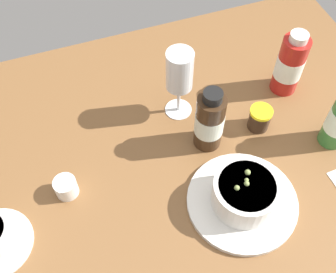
{
  "coord_description": "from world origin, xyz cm",
  "views": [
    {
      "loc": [
        -20.24,
        -44.96,
        76.34
      ],
      "look_at": [
        -3.69,
        1.76,
        5.38
      ],
      "focal_mm": 44.03,
      "sensor_mm": 36.0,
      "label": 1
    }
  ],
  "objects_px": {
    "creamer_jug": "(66,187)",
    "jam_jar": "(260,118)",
    "porridge_bowl": "(244,195)",
    "sauce_bottle_brown": "(210,121)",
    "wine_glass": "(179,73)",
    "sauce_bottle_red": "(290,65)"
  },
  "relations": [
    {
      "from": "sauce_bottle_red",
      "to": "jam_jar",
      "type": "bearing_deg",
      "value": -142.18
    },
    {
      "from": "creamer_jug",
      "to": "wine_glass",
      "type": "height_order",
      "value": "wine_glass"
    },
    {
      "from": "jam_jar",
      "to": "sauce_bottle_brown",
      "type": "height_order",
      "value": "sauce_bottle_brown"
    },
    {
      "from": "creamer_jug",
      "to": "jam_jar",
      "type": "xyz_separation_m",
      "value": [
        0.45,
        0.02,
        0.01
      ]
    },
    {
      "from": "porridge_bowl",
      "to": "wine_glass",
      "type": "xyz_separation_m",
      "value": [
        -0.04,
        0.27,
        0.09
      ]
    },
    {
      "from": "wine_glass",
      "to": "jam_jar",
      "type": "bearing_deg",
      "value": -34.29
    },
    {
      "from": "jam_jar",
      "to": "sauce_bottle_red",
      "type": "distance_m",
      "value": 0.15
    },
    {
      "from": "porridge_bowl",
      "to": "sauce_bottle_red",
      "type": "height_order",
      "value": "sauce_bottle_red"
    },
    {
      "from": "creamer_jug",
      "to": "sauce_bottle_red",
      "type": "relative_size",
      "value": 0.32
    },
    {
      "from": "wine_glass",
      "to": "sauce_bottle_red",
      "type": "bearing_deg",
      "value": -4.09
    },
    {
      "from": "porridge_bowl",
      "to": "sauce_bottle_brown",
      "type": "xyz_separation_m",
      "value": [
        -0.01,
        0.16,
        0.04
      ]
    },
    {
      "from": "wine_glass",
      "to": "sauce_bottle_brown",
      "type": "bearing_deg",
      "value": -74.67
    },
    {
      "from": "porridge_bowl",
      "to": "jam_jar",
      "type": "xyz_separation_m",
      "value": [
        0.12,
        0.16,
        -0.01
      ]
    },
    {
      "from": "porridge_bowl",
      "to": "jam_jar",
      "type": "relative_size",
      "value": 3.94
    },
    {
      "from": "porridge_bowl",
      "to": "jam_jar",
      "type": "bearing_deg",
      "value": 54.37
    },
    {
      "from": "wine_glass",
      "to": "jam_jar",
      "type": "xyz_separation_m",
      "value": [
        0.16,
        -0.11,
        -0.09
      ]
    },
    {
      "from": "creamer_jug",
      "to": "jam_jar",
      "type": "distance_m",
      "value": 0.45
    },
    {
      "from": "creamer_jug",
      "to": "jam_jar",
      "type": "relative_size",
      "value": 0.96
    },
    {
      "from": "creamer_jug",
      "to": "wine_glass",
      "type": "relative_size",
      "value": 0.3
    },
    {
      "from": "porridge_bowl",
      "to": "sauce_bottle_red",
      "type": "relative_size",
      "value": 1.33
    },
    {
      "from": "porridge_bowl",
      "to": "wine_glass",
      "type": "bearing_deg",
      "value": 97.77
    },
    {
      "from": "jam_jar",
      "to": "sauce_bottle_red",
      "type": "relative_size",
      "value": 0.34
    }
  ]
}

